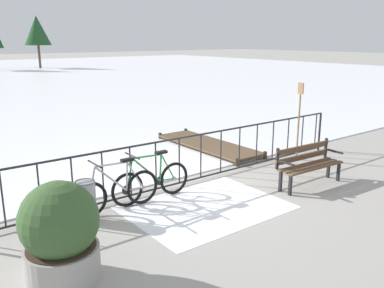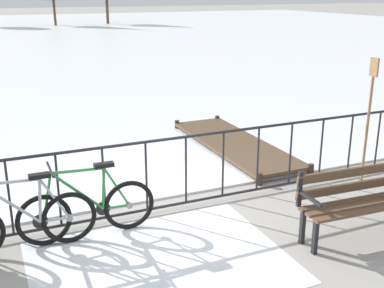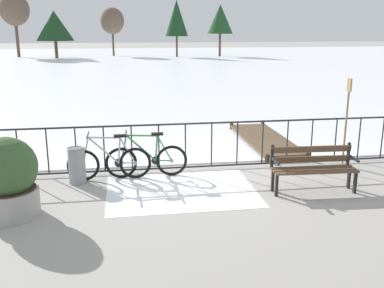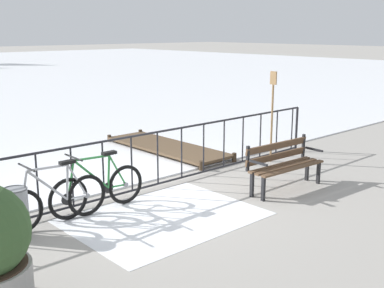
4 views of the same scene
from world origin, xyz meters
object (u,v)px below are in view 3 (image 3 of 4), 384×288
planter_with_shrub (7,178)px  trash_bin (77,165)px  oar_upright (347,117)px  bicycle_second (110,162)px  bicycle_near_railing (147,160)px  park_bench (313,165)px

planter_with_shrub → trash_bin: (0.96, 1.47, -0.29)m
oar_upright → bicycle_second: bearing=-178.8°
bicycle_near_railing → bicycle_second: same height
bicycle_second → oar_upright: oar_upright is taller
oar_upright → park_bench: bearing=-134.8°
bicycle_near_railing → oar_upright: size_ratio=0.86×
oar_upright → planter_with_shrub: bearing=-166.0°
bicycle_near_railing → planter_with_shrub: bearing=-145.3°
trash_bin → oar_upright: oar_upright is taller
bicycle_near_railing → trash_bin: bicycle_near_railing is taller
planter_with_shrub → trash_bin: bearing=57.0°
bicycle_second → park_bench: 4.04m
planter_with_shrub → bicycle_near_railing: bearing=34.7°
bicycle_near_railing → park_bench: (3.08, -1.28, 0.14)m
bicycle_second → park_bench: (3.84, -1.22, 0.14)m
bicycle_near_railing → oar_upright: (4.41, 0.05, 0.77)m
trash_bin → oar_upright: 5.86m
bicycle_near_railing → bicycle_second: bearing=-176.1°
park_bench → trash_bin: 4.63m
bicycle_second → trash_bin: size_ratio=2.34×
park_bench → trash_bin: park_bench is taller
park_bench → planter_with_shrub: 5.46m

